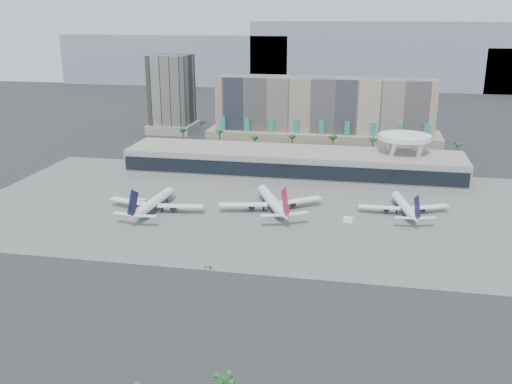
% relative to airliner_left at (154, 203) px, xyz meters
% --- Properties ---
extents(ground, '(900.00, 900.00, 0.00)m').
position_rel_airliner_left_xyz_m(ground, '(48.85, -40.84, -3.79)').
color(ground, '#232326').
rests_on(ground, ground).
extents(apron_pad, '(260.00, 130.00, 0.06)m').
position_rel_airliner_left_xyz_m(apron_pad, '(48.85, 14.16, -3.76)').
color(apron_pad, '#5B5B59').
rests_on(apron_pad, ground).
extents(mountain_ridge, '(680.00, 60.00, 70.00)m').
position_rel_airliner_left_xyz_m(mountain_ridge, '(76.72, 429.16, 26.10)').
color(mountain_ridge, gray).
rests_on(mountain_ridge, ground).
extents(hotel, '(140.00, 30.00, 42.00)m').
position_rel_airliner_left_xyz_m(hotel, '(58.85, 133.57, 13.01)').
color(hotel, '#A08F7C').
rests_on(hotel, ground).
extents(office_tower, '(30.00, 30.00, 52.00)m').
position_rel_airliner_left_xyz_m(office_tower, '(-46.15, 159.16, 19.14)').
color(office_tower, black).
rests_on(office_tower, ground).
extents(terminal, '(170.00, 32.50, 14.50)m').
position_rel_airliner_left_xyz_m(terminal, '(48.85, 69.00, 2.72)').
color(terminal, '#A0998C').
rests_on(terminal, ground).
extents(saucer_structure, '(26.00, 26.00, 21.89)m').
position_rel_airliner_left_xyz_m(saucer_structure, '(103.85, 75.16, 14.66)').
color(saucer_structure, white).
rests_on(saucer_structure, ground).
extents(palm_row, '(157.80, 2.80, 13.10)m').
position_rel_airliner_left_xyz_m(palm_row, '(55.85, 104.16, 6.70)').
color(palm_row, brown).
rests_on(palm_row, ground).
extents(airliner_left, '(42.24, 43.59, 15.04)m').
position_rel_airliner_left_xyz_m(airliner_left, '(0.00, 0.00, 0.00)').
color(airliner_left, white).
rests_on(airliner_left, ground).
extents(airliner_centre, '(41.89, 43.13, 15.93)m').
position_rel_airliner_left_xyz_m(airliner_centre, '(48.11, 10.37, 0.22)').
color(airliner_centre, white).
rests_on(airliner_centre, ground).
extents(airliner_right, '(37.01, 38.48, 13.44)m').
position_rel_airliner_left_xyz_m(airliner_right, '(102.06, 16.54, -0.41)').
color(airliner_right, white).
rests_on(airliner_right, ground).
extents(service_vehicle_a, '(4.86, 2.45, 2.36)m').
position_rel_airliner_left_xyz_m(service_vehicle_a, '(-8.92, 7.60, -2.62)').
color(service_vehicle_a, white).
rests_on(service_vehicle_a, ground).
extents(service_vehicle_b, '(4.52, 3.69, 2.03)m').
position_rel_airliner_left_xyz_m(service_vehicle_b, '(79.99, 2.45, -2.78)').
color(service_vehicle_b, white).
rests_on(service_vehicle_b, ground).
extents(taxiway_sign, '(2.15, 0.85, 0.98)m').
position_rel_airliner_left_xyz_m(taxiway_sign, '(37.10, -50.02, -3.31)').
color(taxiway_sign, black).
rests_on(taxiway_sign, ground).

